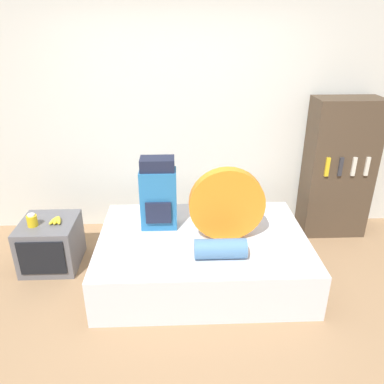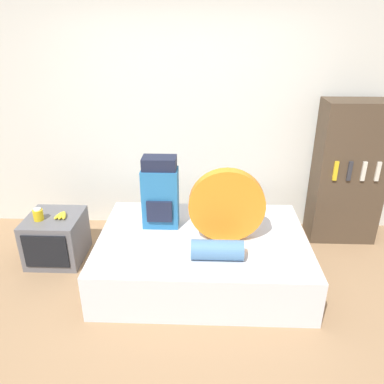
{
  "view_description": "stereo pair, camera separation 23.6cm",
  "coord_description": "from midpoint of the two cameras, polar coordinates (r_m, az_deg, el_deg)",
  "views": [
    {
      "loc": [
        -0.02,
        -2.39,
        2.26
      ],
      "look_at": [
        0.1,
        0.62,
        0.89
      ],
      "focal_mm": 35.0,
      "sensor_mm": 36.0,
      "label": 1
    },
    {
      "loc": [
        0.21,
        -2.39,
        2.26
      ],
      "look_at": [
        0.1,
        0.62,
        0.89
      ],
      "focal_mm": 35.0,
      "sensor_mm": 36.0,
      "label": 2
    }
  ],
  "objects": [
    {
      "name": "banana_bunch",
      "position": [
        3.91,
        -21.61,
        -4.06
      ],
      "size": [
        0.13,
        0.17,
        0.04
      ],
      "color": "yellow",
      "rests_on": "television"
    },
    {
      "name": "canister",
      "position": [
        3.92,
        -24.81,
        -3.98
      ],
      "size": [
        0.1,
        0.1,
        0.12
      ],
      "color": "gold",
      "rests_on": "television"
    },
    {
      "name": "backpack",
      "position": [
        3.55,
        -7.05,
        -0.42
      ],
      "size": [
        0.34,
        0.24,
        0.7
      ],
      "color": "#23669E",
      "rests_on": "bed"
    },
    {
      "name": "ground_plane",
      "position": [
        3.29,
        -3.52,
        -18.91
      ],
      "size": [
        16.0,
        16.0,
        0.0
      ],
      "primitive_type": "plane",
      "color": "#997551"
    },
    {
      "name": "sleeping_roll",
      "position": [
        3.17,
        2.21,
        -8.67
      ],
      "size": [
        0.44,
        0.17,
        0.17
      ],
      "color": "teal",
      "rests_on": "bed"
    },
    {
      "name": "wall_back",
      "position": [
        4.2,
        -3.61,
        11.23
      ],
      "size": [
        8.0,
        0.05,
        2.6
      ],
      "color": "silver",
      "rests_on": "ground_plane"
    },
    {
      "name": "television",
      "position": [
        4.07,
        -22.31,
        -7.3
      ],
      "size": [
        0.54,
        0.56,
        0.48
      ],
      "color": "#5B5B60",
      "rests_on": "ground_plane"
    },
    {
      "name": "bed",
      "position": [
        3.64,
        -0.29,
        -9.63
      ],
      "size": [
        1.93,
        1.36,
        0.44
      ],
      "color": "silver",
      "rests_on": "ground_plane"
    },
    {
      "name": "tent_bag",
      "position": [
        3.34,
        3.31,
        -1.92
      ],
      "size": [
        0.68,
        0.11,
        0.68
      ],
      "color": "orange",
      "rests_on": "bed"
    },
    {
      "name": "bookshelf",
      "position": [
        4.41,
        19.97,
        3.33
      ],
      "size": [
        0.71,
        0.4,
        1.55
      ],
      "color": "#473828",
      "rests_on": "ground_plane"
    }
  ]
}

